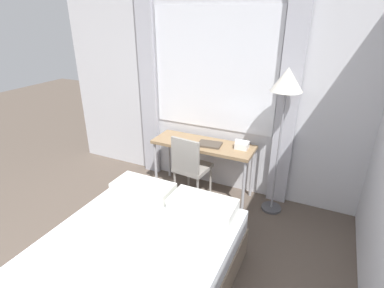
{
  "coord_description": "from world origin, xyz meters",
  "views": [
    {
      "loc": [
        1.33,
        -0.14,
        2.25
      ],
      "look_at": [
        -0.02,
        2.71,
        0.88
      ],
      "focal_mm": 28.0,
      "sensor_mm": 36.0,
      "label": 1
    }
  ],
  "objects": [
    {
      "name": "desk",
      "position": [
        -0.05,
        3.11,
        0.66
      ],
      "size": [
        1.32,
        0.45,
        0.73
      ],
      "color": "#937551",
      "rests_on": "ground_plane"
    },
    {
      "name": "book",
      "position": [
        0.05,
        3.08,
        0.74
      ],
      "size": [
        0.31,
        0.24,
        0.02
      ],
      "rotation": [
        0.0,
        0.0,
        0.12
      ],
      "color": "#4C4238",
      "rests_on": "desk"
    },
    {
      "name": "telephone",
      "position": [
        0.45,
        3.16,
        0.77
      ],
      "size": [
        0.18,
        0.13,
        0.11
      ],
      "color": "white",
      "rests_on": "desk"
    },
    {
      "name": "standing_lamp",
      "position": [
        0.89,
        3.11,
        1.51
      ],
      "size": [
        0.34,
        0.34,
        1.75
      ],
      "color": "#4C4C51",
      "rests_on": "ground_plane"
    },
    {
      "name": "wall_back_with_window",
      "position": [
        -0.01,
        3.41,
        1.35
      ],
      "size": [
        4.69,
        0.13,
        2.7
      ],
      "color": "silver",
      "rests_on": "ground_plane"
    },
    {
      "name": "desk_chair",
      "position": [
        -0.12,
        2.86,
        0.51
      ],
      "size": [
        0.44,
        0.44,
        0.9
      ],
      "rotation": [
        0.0,
        0.0,
        -0.1
      ],
      "color": "gray",
      "rests_on": "ground_plane"
    },
    {
      "name": "bed",
      "position": [
        0.07,
        1.24,
        0.27
      ],
      "size": [
        1.5,
        2.07,
        0.64
      ],
      "color": "gray",
      "rests_on": "ground_plane"
    }
  ]
}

